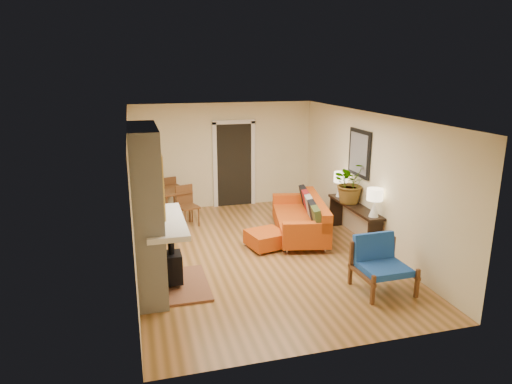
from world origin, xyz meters
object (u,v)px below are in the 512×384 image
console_table (354,212)px  houseplant (351,182)px  sofa (303,218)px  lamp_near (375,199)px  blue_chair (380,261)px  lamp_far (341,181)px  ottoman (266,239)px  dining_table (173,195)px

console_table → houseplant: 0.62m
sofa → lamp_near: size_ratio=4.30×
blue_chair → lamp_far: 2.88m
blue_chair → ottoman: bearing=121.6°
sofa → dining_table: (-2.52, 1.80, 0.21)m
dining_table → lamp_far: lamp_far is taller
sofa → lamp_near: 1.69m
lamp_far → dining_table: bearing=155.0°
lamp_near → lamp_far: bearing=90.0°
sofa → dining_table: size_ratio=1.36×
lamp_near → ottoman: bearing=158.0°
ottoman → houseplant: 2.11m
sofa → houseplant: (0.90, -0.29, 0.78)m
blue_chair → dining_table: 5.19m
sofa → console_table: sofa is taller
lamp_near → houseplant: bearing=90.6°
blue_chair → lamp_far: (0.60, 2.75, 0.60)m
dining_table → lamp_near: size_ratio=3.15×
console_table → houseplant: size_ratio=2.14×
houseplant → ottoman: bearing=-174.0°
sofa → blue_chair: bearing=-83.0°
dining_table → lamp_far: size_ratio=3.15×
lamp_far → sofa: bearing=-167.5°
sofa → lamp_far: lamp_far is taller
dining_table → lamp_near: lamp_near is taller
lamp_near → lamp_far: (0.00, 1.44, 0.00)m
houseplant → blue_chair: bearing=-104.6°
ottoman → lamp_near: (1.87, -0.76, 0.87)m
console_table → blue_chair: bearing=-106.3°
houseplant → sofa: bearing=162.1°
console_table → dining_table: bearing=146.2°
sofa → ottoman: 1.09m
lamp_near → houseplant: houseplant is taller
sofa → blue_chair: size_ratio=2.73×
dining_table → blue_chair: bearing=-57.0°
console_table → lamp_near: lamp_near is taller
ottoman → blue_chair: bearing=-58.4°
ottoman → lamp_far: 2.18m
blue_chair → console_table: (0.60, 2.06, 0.12)m
ottoman → dining_table: (-1.56, 2.29, 0.39)m
ottoman → houseplant: size_ratio=0.92×
blue_chair → lamp_far: bearing=77.7°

